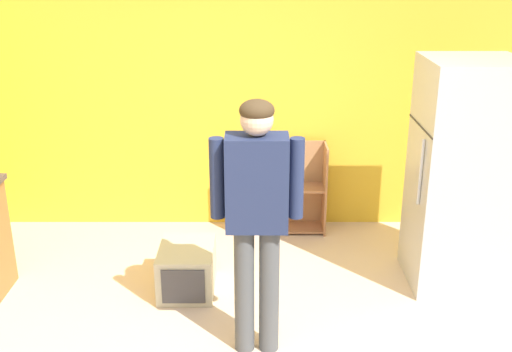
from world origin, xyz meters
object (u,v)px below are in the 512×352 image
Objects in this scene: bookshelf at (275,193)px; standing_person at (256,208)px; refrigerator at (461,176)px; pet_carrier at (186,269)px.

bookshelf is 0.50× the size of standing_person.
pet_carrier is (-2.10, -0.16, -0.71)m from refrigerator.
refrigerator reaches higher than bookshelf.
refrigerator is 1.82m from standing_person.
refrigerator is at bearing 30.55° from standing_person.
standing_person is at bearing -54.62° from pet_carrier.
standing_person reaches higher than pet_carrier.
bookshelf is 1.54× the size of pet_carrier.
standing_person is (-1.56, -0.92, 0.13)m from refrigerator.
bookshelf is at bearing 84.48° from standing_person.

